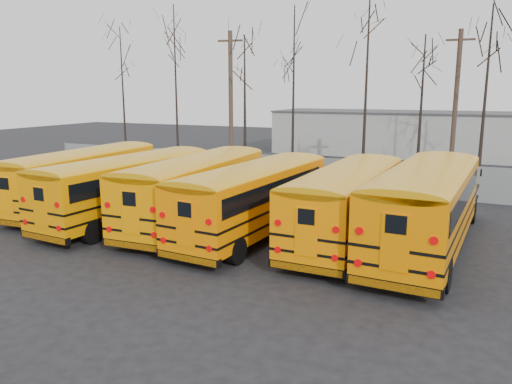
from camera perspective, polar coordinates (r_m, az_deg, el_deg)
The scene contains 18 objects.
ground at distance 20.94m, azimuth -5.01°, elevation -5.30°, with size 120.00×120.00×0.00m, color black.
fence at distance 31.45m, azimuth 5.74°, elevation 2.23°, with size 40.00×0.04×2.00m, color gray.
distant_building at distance 50.22m, azimuth 15.38°, elevation 6.48°, with size 22.00×8.00×4.00m, color #AAABA6.
bus_a at distance 27.19m, azimuth -18.97°, elevation 2.00°, with size 3.15×11.36×3.15m.
bus_b at distance 24.00m, azimuth -14.07°, elevation 1.09°, with size 3.45×11.41×3.15m.
bus_c at distance 22.74m, azimuth -6.62°, elevation 0.89°, with size 3.06×11.56×3.21m.
bus_d at distance 20.87m, azimuth 0.09°, elevation -0.13°, with size 3.44×11.31×3.12m.
bus_e at distance 20.38m, azimuth 10.56°, elevation -0.59°, with size 2.82×11.26×3.13m.
bus_f at distance 19.82m, azimuth 18.97°, elevation -0.93°, with size 3.47×12.24×3.39m.
utility_pole_left at distance 36.39m, azimuth -2.89°, elevation 10.20°, with size 1.80×0.41×10.15m.
utility_pole_right at distance 34.64m, azimuth 21.81°, elevation 9.03°, with size 1.75×0.30×9.80m.
tree_0 at distance 42.59m, azimuth -14.93°, elevation 10.41°, with size 0.26×0.26×11.01m, color black.
tree_1 at distance 41.76m, azimuth -9.14°, elevation 11.79°, with size 0.26×0.26×12.70m, color black.
tree_2 at distance 36.00m, azimuth -1.28°, elevation 9.71°, with size 0.26×0.26×9.83m, color black.
tree_3 at distance 37.09m, azimuth 4.30°, elevation 11.39°, with size 0.26×0.26×11.97m, color black.
tree_4 at distance 32.36m, azimuth 12.46°, elevation 11.32°, with size 0.26×0.26×12.17m, color black.
tree_5 at distance 34.81m, azimuth 18.33°, elevation 8.87°, with size 0.26×0.26×9.58m, color black.
tree_6 at distance 32.16m, azimuth 24.68°, elevation 9.36°, with size 0.26×0.26×10.83m, color black.
Camera 1 is at (9.91, -17.42, 6.03)m, focal length 35.00 mm.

